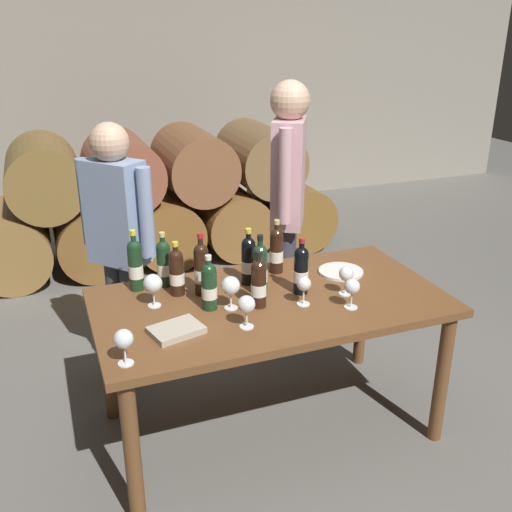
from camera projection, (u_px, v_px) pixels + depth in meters
The scene contains 25 objects.
ground_plane at pixel (269, 426), 3.12m from camera, with size 14.00×14.00×0.00m, color #66635E.
cellar_back_wall at pixel (124, 83), 6.23m from camera, with size 10.00×0.24×2.80m, color gray.
barrel_stack at pixel (160, 200), 5.17m from camera, with size 3.12×0.90×1.15m.
dining_table at pixel (270, 315), 2.87m from camera, with size 1.70×0.90×0.76m.
wine_bottle_0 at pixel (201, 268), 2.83m from camera, with size 0.07×0.07×0.32m.
wine_bottle_1 at pixel (248, 260), 2.96m from camera, with size 0.07×0.07×0.30m.
wine_bottle_2 at pixel (177, 272), 2.84m from camera, with size 0.07×0.07×0.28m.
wine_bottle_3 at pixel (164, 263), 2.93m from camera, with size 0.07×0.07×0.29m.
wine_bottle_4 at pixel (301, 270), 2.85m from camera, with size 0.07×0.07×0.29m.
wine_bottle_5 at pixel (260, 269), 2.84m from camera, with size 0.07×0.07×0.31m.
wine_bottle_6 at pixel (259, 283), 2.72m from camera, with size 0.07×0.07×0.28m.
wine_bottle_7 at pixel (135, 264), 2.88m from camera, with size 0.07×0.07×0.32m.
wine_bottle_8 at pixel (209, 286), 2.69m from camera, with size 0.07×0.07×0.27m.
wine_bottle_9 at pixel (276, 250), 3.09m from camera, with size 0.07×0.07×0.30m.
wine_glass_0 at pixel (231, 286), 2.70m from camera, with size 0.09×0.09×0.16m.
wine_glass_1 at pixel (246, 305), 2.53m from camera, with size 0.08×0.08×0.15m.
wine_glass_2 at pixel (304, 285), 2.74m from camera, with size 0.07×0.07×0.14m.
wine_glass_3 at pixel (352, 288), 2.71m from camera, with size 0.07×0.07×0.15m.
wine_glass_4 at pixel (153, 284), 2.72m from camera, with size 0.09×0.09×0.16m.
wine_glass_5 at pixel (346, 275), 2.84m from camera, with size 0.07×0.07×0.15m.
wine_glass_6 at pixel (124, 340), 2.26m from camera, with size 0.08×0.08×0.15m.
tasting_notebook at pixel (176, 330), 2.52m from camera, with size 0.22×0.16×0.03m, color #B2A893.
serving_plate at pixel (341, 272), 3.12m from camera, with size 0.24×0.24×0.01m, color white.
sommelier_presenting at pixel (288, 194), 3.51m from camera, with size 0.31×0.44×1.72m.
taster_seated_left at pixel (118, 236), 3.19m from camera, with size 0.35×0.40×1.54m.
Camera 1 is at (-0.97, -2.35, 2.02)m, focal length 40.75 mm.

